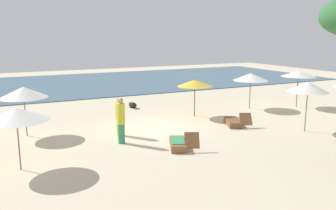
{
  "coord_description": "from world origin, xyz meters",
  "views": [
    {
      "loc": [
        -6.42,
        -14.82,
        4.43
      ],
      "look_at": [
        0.78,
        -0.03,
        1.1
      ],
      "focal_mm": 37.39,
      "sensor_mm": 36.0,
      "label": 1
    }
  ],
  "objects_px": {
    "umbrella_2": "(251,77)",
    "person_3": "(119,117)",
    "umbrella_3": "(308,87)",
    "umbrella_1": "(24,92)",
    "dog": "(133,105)",
    "lounger_2": "(179,144)",
    "umbrella_4": "(299,74)",
    "person_0": "(121,120)",
    "umbrella_7": "(16,114)",
    "umbrella_5": "(195,83)",
    "lounger_0": "(234,122)"
  },
  "relations": [
    {
      "from": "umbrella_3",
      "to": "person_3",
      "type": "height_order",
      "value": "umbrella_3"
    },
    {
      "from": "umbrella_3",
      "to": "umbrella_2",
      "type": "bearing_deg",
      "value": 79.29
    },
    {
      "from": "lounger_0",
      "to": "dog",
      "type": "xyz_separation_m",
      "value": [
        -3.06,
        6.12,
        0.02
      ]
    },
    {
      "from": "umbrella_1",
      "to": "umbrella_7",
      "type": "bearing_deg",
      "value": -97.0
    },
    {
      "from": "umbrella_7",
      "to": "person_3",
      "type": "height_order",
      "value": "umbrella_7"
    },
    {
      "from": "umbrella_4",
      "to": "umbrella_1",
      "type": "bearing_deg",
      "value": 177.92
    },
    {
      "from": "umbrella_2",
      "to": "umbrella_7",
      "type": "relative_size",
      "value": 1.02
    },
    {
      "from": "umbrella_4",
      "to": "umbrella_7",
      "type": "bearing_deg",
      "value": -167.38
    },
    {
      "from": "umbrella_1",
      "to": "umbrella_4",
      "type": "bearing_deg",
      "value": -2.08
    },
    {
      "from": "umbrella_2",
      "to": "lounger_2",
      "type": "bearing_deg",
      "value": -146.89
    },
    {
      "from": "lounger_2",
      "to": "person_0",
      "type": "xyz_separation_m",
      "value": [
        -1.86,
        1.59,
        0.8
      ]
    },
    {
      "from": "umbrella_4",
      "to": "lounger_2",
      "type": "height_order",
      "value": "umbrella_4"
    },
    {
      "from": "umbrella_5",
      "to": "dog",
      "type": "distance_m",
      "value": 4.54
    },
    {
      "from": "person_0",
      "to": "dog",
      "type": "distance_m",
      "value": 7.1
    },
    {
      "from": "umbrella_2",
      "to": "umbrella_4",
      "type": "bearing_deg",
      "value": -17.32
    },
    {
      "from": "umbrella_2",
      "to": "lounger_0",
      "type": "bearing_deg",
      "value": -138.63
    },
    {
      "from": "umbrella_4",
      "to": "umbrella_7",
      "type": "distance_m",
      "value": 16.51
    },
    {
      "from": "person_3",
      "to": "umbrella_1",
      "type": "bearing_deg",
      "value": 154.78
    },
    {
      "from": "umbrella_5",
      "to": "umbrella_7",
      "type": "xyz_separation_m",
      "value": [
        -9.12,
        -4.18,
        0.06
      ]
    },
    {
      "from": "dog",
      "to": "umbrella_4",
      "type": "bearing_deg",
      "value": -24.01
    },
    {
      "from": "umbrella_3",
      "to": "lounger_0",
      "type": "relative_size",
      "value": 1.31
    },
    {
      "from": "umbrella_3",
      "to": "person_0",
      "type": "relative_size",
      "value": 1.21
    },
    {
      "from": "umbrella_5",
      "to": "dog",
      "type": "height_order",
      "value": "umbrella_5"
    },
    {
      "from": "umbrella_7",
      "to": "lounger_2",
      "type": "distance_m",
      "value": 6.07
    },
    {
      "from": "lounger_0",
      "to": "dog",
      "type": "distance_m",
      "value": 6.85
    },
    {
      "from": "umbrella_2",
      "to": "umbrella_3",
      "type": "xyz_separation_m",
      "value": [
        -0.99,
        -5.23,
        0.16
      ]
    },
    {
      "from": "umbrella_2",
      "to": "dog",
      "type": "xyz_separation_m",
      "value": [
        -6.36,
        3.22,
        -1.73
      ]
    },
    {
      "from": "umbrella_7",
      "to": "umbrella_4",
      "type": "bearing_deg",
      "value": 12.62
    },
    {
      "from": "umbrella_1",
      "to": "person_0",
      "type": "distance_m",
      "value": 4.59
    },
    {
      "from": "lounger_0",
      "to": "umbrella_1",
      "type": "bearing_deg",
      "value": 164.77
    },
    {
      "from": "umbrella_4",
      "to": "umbrella_5",
      "type": "height_order",
      "value": "umbrella_4"
    },
    {
      "from": "umbrella_2",
      "to": "person_3",
      "type": "relative_size",
      "value": 1.26
    },
    {
      "from": "umbrella_1",
      "to": "umbrella_2",
      "type": "distance_m",
      "value": 12.68
    },
    {
      "from": "umbrella_2",
      "to": "umbrella_7",
      "type": "height_order",
      "value": "umbrella_2"
    },
    {
      "from": "umbrella_1",
      "to": "umbrella_3",
      "type": "bearing_deg",
      "value": -22.68
    },
    {
      "from": "umbrella_1",
      "to": "umbrella_3",
      "type": "height_order",
      "value": "umbrella_3"
    },
    {
      "from": "umbrella_2",
      "to": "person_3",
      "type": "bearing_deg",
      "value": -166.75
    },
    {
      "from": "umbrella_2",
      "to": "lounger_0",
      "type": "distance_m",
      "value": 4.73
    },
    {
      "from": "person_0",
      "to": "umbrella_7",
      "type": "bearing_deg",
      "value": -161.86
    },
    {
      "from": "umbrella_1",
      "to": "lounger_0",
      "type": "height_order",
      "value": "umbrella_1"
    },
    {
      "from": "umbrella_5",
      "to": "lounger_2",
      "type": "relative_size",
      "value": 1.16
    },
    {
      "from": "umbrella_1",
      "to": "umbrella_4",
      "type": "xyz_separation_m",
      "value": [
        15.6,
        -0.57,
        0.11
      ]
    },
    {
      "from": "umbrella_1",
      "to": "person_3",
      "type": "xyz_separation_m",
      "value": [
        3.74,
        -1.76,
        -1.1
      ]
    },
    {
      "from": "lounger_2",
      "to": "person_3",
      "type": "bearing_deg",
      "value": 120.06
    },
    {
      "from": "umbrella_1",
      "to": "umbrella_3",
      "type": "xyz_separation_m",
      "value": [
        11.69,
        -4.88,
        0.13
      ]
    },
    {
      "from": "lounger_2",
      "to": "dog",
      "type": "distance_m",
      "value": 8.1
    },
    {
      "from": "umbrella_4",
      "to": "person_0",
      "type": "bearing_deg",
      "value": -169.24
    },
    {
      "from": "person_0",
      "to": "dog",
      "type": "relative_size",
      "value": 2.37
    },
    {
      "from": "umbrella_3",
      "to": "umbrella_7",
      "type": "relative_size",
      "value": 1.1
    },
    {
      "from": "umbrella_3",
      "to": "lounger_0",
      "type": "distance_m",
      "value": 3.8
    }
  ]
}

